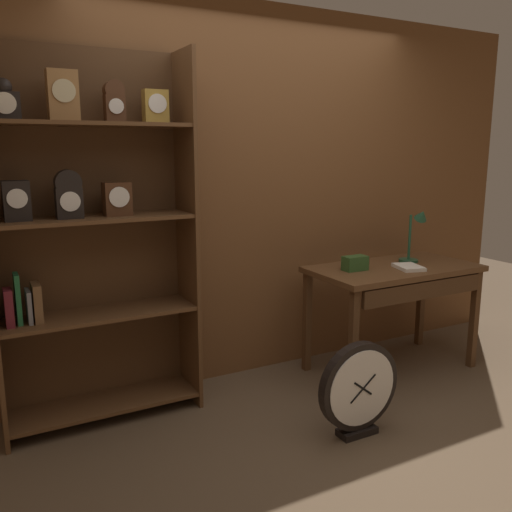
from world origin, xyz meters
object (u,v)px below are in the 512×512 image
bookshelf (89,234)px  round_clock_large (359,389)px  desk_lamp (416,233)px  workbench (396,280)px  toolbox_small (355,263)px  open_repair_manual (409,267)px

bookshelf → round_clock_large: bearing=-36.8°
desk_lamp → round_clock_large: (-1.06, -0.69, -0.72)m
workbench → toolbox_small: (-0.34, 0.06, 0.15)m
workbench → toolbox_small: 0.37m
workbench → round_clock_large: size_ratio=2.20×
bookshelf → desk_lamp: (2.33, -0.26, -0.13)m
workbench → open_repair_manual: 0.14m
round_clock_large → bookshelf: bearing=143.2°
open_repair_manual → bookshelf: bearing=-175.8°
bookshelf → desk_lamp: size_ratio=5.32×
open_repair_manual → desk_lamp: bearing=52.4°
round_clock_large → toolbox_small: bearing=54.4°
bookshelf → toolbox_small: bearing=-8.6°
toolbox_small → round_clock_large: size_ratio=0.31×
open_repair_manual → round_clock_large: (-0.85, -0.53, -0.52)m
workbench → desk_lamp: size_ratio=2.98×
workbench → desk_lamp: 0.40m
workbench → round_clock_large: (-0.82, -0.62, -0.41)m
bookshelf → open_repair_manual: size_ratio=10.03×
bookshelf → open_repair_manual: 2.19m
workbench → open_repair_manual: (0.03, -0.09, 0.11)m
workbench → round_clock_large: 1.11m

